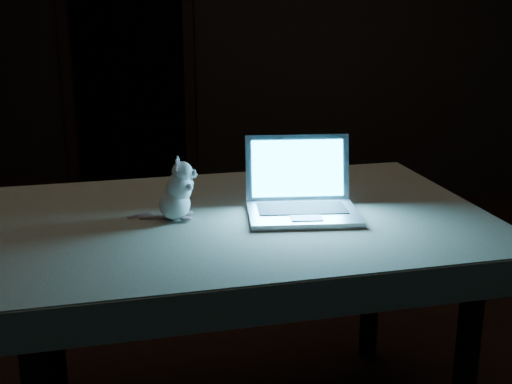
# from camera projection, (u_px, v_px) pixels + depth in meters

# --- Properties ---
(floor) EXTENTS (5.00, 5.00, 0.00)m
(floor) POSITION_uv_depth(u_px,v_px,m) (212.00, 344.00, 3.08)
(floor) COLOR black
(floor) RESTS_ON ground
(back_wall) EXTENTS (4.50, 0.04, 2.60)m
(back_wall) POSITION_uv_depth(u_px,v_px,m) (269.00, 21.00, 5.08)
(back_wall) COLOR black
(back_wall) RESTS_ON ground
(doorway) EXTENTS (1.06, 0.36, 2.13)m
(doorway) POSITION_uv_depth(u_px,v_px,m) (128.00, 52.00, 5.28)
(doorway) COLOR black
(doorway) RESTS_ON back_wall
(table) EXTENTS (1.76, 1.45, 0.81)m
(table) POSITION_uv_depth(u_px,v_px,m) (241.00, 329.00, 2.37)
(table) COLOR black
(table) RESTS_ON floor
(tablecloth) EXTENTS (1.85, 1.46, 0.11)m
(tablecloth) POSITION_uv_depth(u_px,v_px,m) (229.00, 231.00, 2.27)
(tablecloth) COLOR beige
(tablecloth) RESTS_ON table
(laptop) EXTENTS (0.41, 0.38, 0.24)m
(laptop) POSITION_uv_depth(u_px,v_px,m) (304.00, 181.00, 2.20)
(laptop) COLOR #BCBCC1
(laptop) RESTS_ON tablecloth
(plush_mouse) EXTENTS (0.16, 0.16, 0.20)m
(plush_mouse) POSITION_uv_depth(u_px,v_px,m) (174.00, 189.00, 2.19)
(plush_mouse) COLOR white
(plush_mouse) RESTS_ON tablecloth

